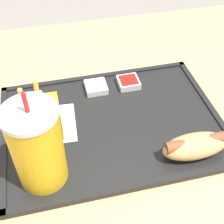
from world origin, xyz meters
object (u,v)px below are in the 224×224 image
object	(u,v)px
fries_carton	(38,119)
sauce_cup_mayo	(97,87)
sauce_cup_ketchup	(128,82)
hot_dog_far	(195,146)
soda_cup	(37,147)

from	to	relation	value
fries_carton	sauce_cup_mayo	bearing A→B (deg)	-142.81
sauce_cup_mayo	sauce_cup_ketchup	world-z (taller)	same
hot_dog_far	fries_carton	bearing A→B (deg)	-24.13
hot_dog_far	fries_carton	distance (m)	0.30
hot_dog_far	fries_carton	xyz separation A→B (m)	(0.27, -0.12, 0.01)
soda_cup	sauce_cup_mayo	xyz separation A→B (m)	(-0.14, -0.21, -0.07)
sauce_cup_mayo	soda_cup	bearing A→B (deg)	56.75
soda_cup	fries_carton	distance (m)	0.11
soda_cup	sauce_cup_ketchup	world-z (taller)	soda_cup
fries_carton	sauce_cup_ketchup	xyz separation A→B (m)	(-0.21, -0.10, -0.03)
fries_carton	sauce_cup_mayo	distance (m)	0.17
hot_dog_far	sauce_cup_mayo	bearing A→B (deg)	-58.30
soda_cup	sauce_cup_mayo	bearing A→B (deg)	-123.25
hot_dog_far	sauce_cup_mayo	size ratio (longest dim) A/B	2.60
soda_cup	sauce_cup_mayo	distance (m)	0.26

